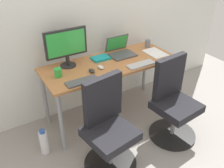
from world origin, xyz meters
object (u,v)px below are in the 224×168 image
office_chair_left (108,129)px  coffee_mug (58,72)px  desktop_monitor (66,45)px  water_bottle_on_floor (44,142)px  open_laptop (120,50)px  office_chair_right (173,103)px

office_chair_left → coffee_mug: (-0.22, 0.66, 0.38)m
desktop_monitor → coffee_mug: 0.32m
office_chair_left → water_bottle_on_floor: size_ratio=3.03×
desktop_monitor → open_laptop: size_ratio=1.55×
open_laptop → coffee_mug: open_laptop is taller
office_chair_left → water_bottle_on_floor: 0.75m
desktop_monitor → open_laptop: (0.68, -0.03, -0.20)m
desktop_monitor → office_chair_left: bearing=-87.8°
office_chair_right → coffee_mug: 1.31m
coffee_mug → office_chair_left: bearing=-72.0°
water_bottle_on_floor → coffee_mug: bearing=34.7°
office_chair_left → water_bottle_on_floor: (-0.53, 0.45, -0.28)m
coffee_mug → open_laptop: bearing=9.2°
desktop_monitor → open_laptop: desktop_monitor is taller
desktop_monitor → open_laptop: bearing=-2.7°
water_bottle_on_floor → office_chair_right: bearing=-18.0°
office_chair_right → coffee_mug: (-1.06, 0.66, 0.38)m
office_chair_left → water_bottle_on_floor: office_chair_left is taller
water_bottle_on_floor → open_laptop: 1.40m
water_bottle_on_floor → open_laptop: size_ratio=1.00×
water_bottle_on_floor → desktop_monitor: desktop_monitor is taller
desktop_monitor → water_bottle_on_floor: bearing=-142.0°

